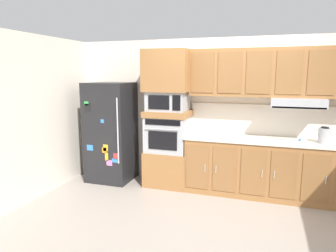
# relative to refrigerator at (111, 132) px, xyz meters

# --- Properties ---
(ground_plane) EXTENTS (9.60, 9.60, 0.00)m
(ground_plane) POSITION_rel_refrigerator_xyz_m (2.05, -0.68, -0.88)
(ground_plane) COLOR #9E9389
(back_kitchen_wall) EXTENTS (6.20, 0.12, 2.50)m
(back_kitchen_wall) POSITION_rel_refrigerator_xyz_m (2.05, 0.43, 0.37)
(back_kitchen_wall) COLOR silver
(back_kitchen_wall) RESTS_ON ground
(side_panel_left) EXTENTS (0.12, 7.10, 2.50)m
(side_panel_left) POSITION_rel_refrigerator_xyz_m (-0.75, -0.68, 0.37)
(side_panel_left) COLOR silver
(side_panel_left) RESTS_ON ground
(refrigerator) EXTENTS (0.76, 0.73, 1.76)m
(refrigerator) POSITION_rel_refrigerator_xyz_m (0.00, 0.00, 0.00)
(refrigerator) COLOR black
(refrigerator) RESTS_ON ground
(oven_base_cabinet) EXTENTS (0.74, 0.62, 0.60)m
(oven_base_cabinet) POSITION_rel_refrigerator_xyz_m (1.06, 0.07, -0.58)
(oven_base_cabinet) COLOR #996638
(oven_base_cabinet) RESTS_ON ground
(built_in_oven) EXTENTS (0.70, 0.62, 0.60)m
(built_in_oven) POSITION_rel_refrigerator_xyz_m (1.06, 0.07, 0.02)
(built_in_oven) COLOR #A8AAAF
(built_in_oven) RESTS_ON oven_base_cabinet
(appliance_mid_shelf) EXTENTS (0.74, 0.62, 0.10)m
(appliance_mid_shelf) POSITION_rel_refrigerator_xyz_m (1.06, 0.07, 0.37)
(appliance_mid_shelf) COLOR #996638
(appliance_mid_shelf) RESTS_ON built_in_oven
(microwave) EXTENTS (0.64, 0.54, 0.32)m
(microwave) POSITION_rel_refrigerator_xyz_m (1.06, 0.07, 0.58)
(microwave) COLOR #A8AAAF
(microwave) RESTS_ON appliance_mid_shelf
(appliance_upper_cabinet) EXTENTS (0.74, 0.62, 0.68)m
(appliance_upper_cabinet) POSITION_rel_refrigerator_xyz_m (1.06, 0.07, 1.08)
(appliance_upper_cabinet) COLOR #996638
(appliance_upper_cabinet) RESTS_ON microwave
(lower_cabinet_run) EXTENTS (2.99, 0.63, 0.88)m
(lower_cabinet_run) POSITION_rel_refrigerator_xyz_m (2.92, 0.07, -0.44)
(lower_cabinet_run) COLOR #996638
(lower_cabinet_run) RESTS_ON ground
(countertop_slab) EXTENTS (3.03, 0.64, 0.04)m
(countertop_slab) POSITION_rel_refrigerator_xyz_m (2.92, 0.07, 0.02)
(countertop_slab) COLOR silver
(countertop_slab) RESTS_ON lower_cabinet_run
(backsplash_panel) EXTENTS (3.03, 0.02, 0.50)m
(backsplash_panel) POSITION_rel_refrigerator_xyz_m (2.92, 0.36, 0.29)
(backsplash_panel) COLOR white
(backsplash_panel) RESTS_ON countertop_slab
(upper_cabinet_with_hood) EXTENTS (2.99, 0.48, 0.88)m
(upper_cabinet_with_hood) POSITION_rel_refrigerator_xyz_m (2.93, 0.19, 1.02)
(upper_cabinet_with_hood) COLOR #996638
(upper_cabinet_with_hood) RESTS_ON backsplash_panel
(screwdriver) EXTENTS (0.14, 0.13, 0.03)m
(screwdriver) POSITION_rel_refrigerator_xyz_m (3.15, 0.09, 0.05)
(screwdriver) COLOR blue
(screwdriver) RESTS_ON countertop_slab
(electric_kettle) EXTENTS (0.17, 0.17, 0.24)m
(electric_kettle) POSITION_rel_refrigerator_xyz_m (3.45, 0.02, 0.15)
(electric_kettle) COLOR #A8AAAF
(electric_kettle) RESTS_ON countertop_slab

